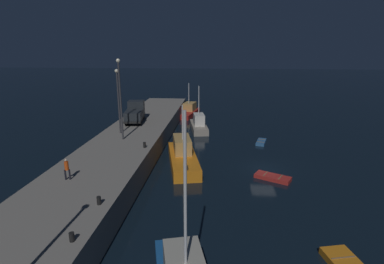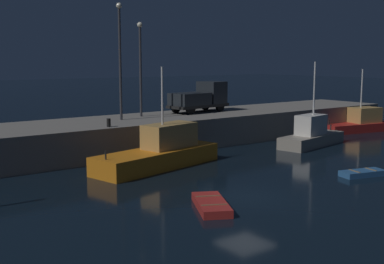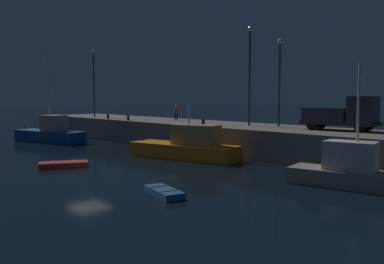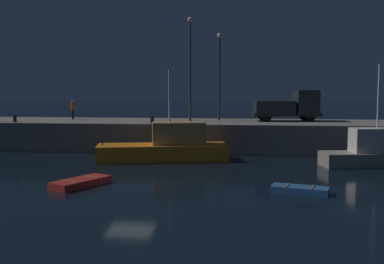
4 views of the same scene
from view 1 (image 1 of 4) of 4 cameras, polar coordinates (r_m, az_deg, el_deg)
name	(u,v)px [view 1 (image 1 of 4)]	position (r m, az deg, el deg)	size (l,w,h in m)	color
ground_plane	(264,169)	(32.77, 13.56, -6.79)	(320.00, 320.00, 0.00)	black
pier_quay	(121,154)	(33.65, -13.32, -4.00)	(59.95, 7.41, 2.39)	gray
fishing_boat_blue	(183,156)	(32.77, -1.74, -4.53)	(9.67, 4.65, 6.54)	orange
fishing_boat_white	(189,111)	(56.61, -0.62, 4.00)	(7.98, 3.94, 6.10)	red
fishing_boat_orange	(199,125)	(46.27, 1.30, 1.42)	(7.34, 3.42, 6.83)	gray
rowboat_white_mid	(261,142)	(41.14, 13.01, -1.86)	(2.99, 1.77, 0.38)	#2D6099
dinghy_red_small	(273,177)	(30.40, 15.07, -8.32)	(2.75, 3.59, 0.42)	#B22823
lamp_post_east	(120,94)	(33.51, -13.49, 7.03)	(0.44, 0.44, 8.83)	#38383D
lamp_post_central	(118,96)	(36.23, -13.84, 6.60)	(0.44, 0.44, 7.59)	#38383D
utility_truck	(135,112)	(42.44, -10.77, 3.67)	(6.00, 2.94, 2.66)	black
dockworker	(67,168)	(25.21, -22.70, -6.30)	(0.37, 0.45, 1.71)	black
bollard_west	(145,145)	(31.19, -9.00, -2.45)	(0.28, 0.28, 0.58)	black
bollard_central	(99,201)	(20.99, -17.26, -12.33)	(0.28, 0.28, 0.56)	black
bollard_east	(72,237)	(17.95, -21.86, -18.02)	(0.28, 0.28, 0.51)	black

